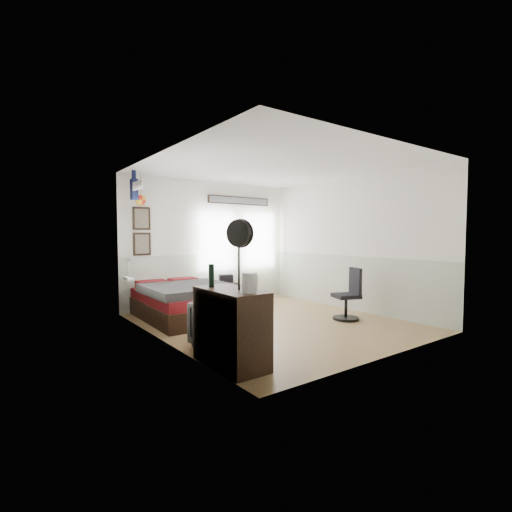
% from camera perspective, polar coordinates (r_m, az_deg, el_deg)
% --- Properties ---
extents(ground_plane, '(4.00, 4.50, 0.01)m').
position_cam_1_polar(ground_plane, '(6.58, 2.80, -10.22)').
color(ground_plane, '#9A7947').
extents(room_shell, '(4.02, 4.52, 2.71)m').
position_cam_1_polar(room_shell, '(6.50, 1.27, 3.99)').
color(room_shell, silver).
rests_on(room_shell, ground_plane).
extents(wall_decor, '(3.55, 1.32, 1.44)m').
position_cam_1_polar(wall_decor, '(7.54, -13.38, 7.52)').
color(wall_decor, black).
rests_on(wall_decor, room_shell).
extents(bed, '(1.50, 2.04, 0.64)m').
position_cam_1_polar(bed, '(6.94, -10.90, -6.89)').
color(bed, black).
rests_on(bed, ground_plane).
extents(dresser, '(0.48, 1.00, 0.90)m').
position_cam_1_polar(dresser, '(4.43, -3.89, -10.91)').
color(dresser, black).
rests_on(dresser, ground_plane).
extents(armchair, '(0.96, 0.96, 0.64)m').
position_cam_1_polar(armchair, '(5.25, -5.21, -10.08)').
color(armchair, '#606060').
rests_on(armchair, ground_plane).
extents(nightstand, '(0.54, 0.46, 0.48)m').
position_cam_1_polar(nightstand, '(8.27, -4.64, -5.71)').
color(nightstand, black).
rests_on(nightstand, ground_plane).
extents(task_chair, '(0.54, 0.54, 0.94)m').
position_cam_1_polar(task_chair, '(6.93, 14.07, -6.37)').
color(task_chair, black).
rests_on(task_chair, ground_plane).
extents(kettle, '(0.19, 0.17, 0.22)m').
position_cam_1_polar(kettle, '(4.06, -0.99, -4.14)').
color(kettle, silver).
rests_on(kettle, dresser).
extents(bottle, '(0.07, 0.07, 0.28)m').
position_cam_1_polar(bottle, '(4.54, -6.88, -2.97)').
color(bottle, black).
rests_on(bottle, dresser).
extents(stand_fan, '(0.20, 0.32, 0.82)m').
position_cam_1_polar(stand_fan, '(4.25, -2.53, 3.31)').
color(stand_fan, black).
rests_on(stand_fan, dresser).
extents(black_bag, '(0.34, 0.28, 0.17)m').
position_cam_1_polar(black_bag, '(8.23, -4.65, -3.48)').
color(black_bag, black).
rests_on(black_bag, nightstand).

